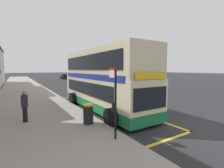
{
  "coord_description": "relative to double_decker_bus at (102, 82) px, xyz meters",
  "views": [
    {
      "loc": [
        -8.01,
        -4.02,
        3.01
      ],
      "look_at": [
        -1.92,
        5.95,
        1.93
      ],
      "focal_mm": 25.3,
      "sensor_mm": 36.0,
      "label": 1
    }
  ],
  "objects": [
    {
      "name": "double_decker_bus",
      "position": [
        0.0,
        0.0,
        0.0
      ],
      "size": [
        3.22,
        10.12,
        4.4
      ],
      "color": "beige",
      "rests_on": "ground"
    },
    {
      "name": "bus_bay_markings",
      "position": [
        0.04,
        -0.04,
        -2.06
      ],
      "size": [
        3.16,
        12.5,
        0.01
      ],
      "color": "yellow",
      "rests_on": "ground"
    },
    {
      "name": "parked_car_teal_distant",
      "position": [
        7.55,
        24.03,
        -1.26
      ],
      "size": [
        2.09,
        4.2,
        1.62
      ],
      "rotation": [
        0.0,
        0.0,
        3.16
      ],
      "color": "#196066",
      "rests_on": "ground"
    },
    {
      "name": "pedestrian_waiting_near_sign",
      "position": [
        -5.21,
        -0.83,
        -1.0
      ],
      "size": [
        0.34,
        0.34,
        1.7
      ],
      "color": "black",
      "rests_on": "pavement_near"
    },
    {
      "name": "parked_car_black_across",
      "position": [
        7.47,
        39.02,
        -1.26
      ],
      "size": [
        2.09,
        4.2,
        1.62
      ],
      "rotation": [
        0.0,
        0.0,
        -0.01
      ],
      "color": "black",
      "rests_on": "ground"
    },
    {
      "name": "pavement_near",
      "position": [
        -4.54,
        25.5,
        -1.99
      ],
      "size": [
        6.0,
        76.0,
        0.14
      ],
      "primitive_type": "cube",
      "color": "gray",
      "rests_on": "ground"
    },
    {
      "name": "litter_bin",
      "position": [
        -2.37,
        -2.89,
        -1.4
      ],
      "size": [
        0.55,
        0.55,
        1.04
      ],
      "color": "black",
      "rests_on": "pavement_near"
    },
    {
      "name": "bus_stop_sign",
      "position": [
        -2.14,
        -5.14,
        -0.23
      ],
      "size": [
        0.09,
        0.51,
        2.93
      ],
      "color": "black",
      "rests_on": "pavement_near"
    },
    {
      "name": "ground_plane",
      "position": [
        2.46,
        25.5,
        -2.06
      ],
      "size": [
        260.0,
        260.0,
        0.0
      ],
      "primitive_type": "plane",
      "color": "#28282B"
    },
    {
      "name": "parked_car_silver_kerbside",
      "position": [
        5.07,
        12.91,
        -1.26
      ],
      "size": [
        2.09,
        4.2,
        1.62
      ],
      "rotation": [
        0.0,
        0.0,
        -0.04
      ],
      "color": "#B2B5BA",
      "rests_on": "ground"
    }
  ]
}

